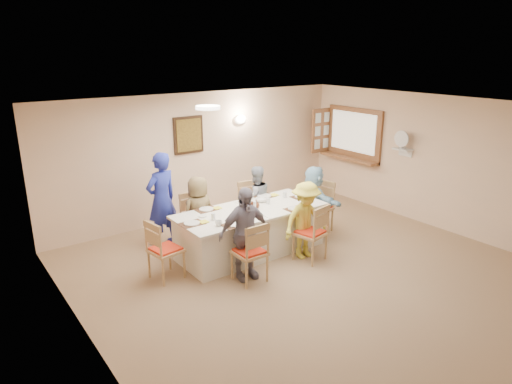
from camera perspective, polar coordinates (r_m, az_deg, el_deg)
ground at (r=7.00m, az=8.27°, el=-10.74°), size 7.00×7.00×0.00m
room_walls at (r=6.43m, az=8.85°, el=1.25°), size 7.00×7.00×7.00m
wall_picture at (r=8.96m, az=-8.42°, el=7.06°), size 0.62×0.05×0.72m
wall_sconce at (r=9.52m, az=-1.96°, el=9.06°), size 0.26×0.09×0.18m
ceiling_light at (r=6.81m, az=-6.04°, el=10.47°), size 0.36×0.36×0.05m
serving_hatch at (r=10.33m, az=12.15°, el=7.10°), size 0.06×1.50×1.15m
hatch_sill at (r=10.34m, az=11.52°, el=4.18°), size 0.30×1.50×0.05m
shutter_door at (r=10.66m, az=8.15°, el=7.62°), size 0.55×0.04×1.00m
fan_shelf at (r=9.46m, az=17.88°, el=5.10°), size 0.22×0.36×0.03m
desk_fan at (r=9.40m, az=17.85°, el=5.97°), size 0.30×0.30×0.28m
dining_table at (r=7.65m, az=-0.64°, el=-4.87°), size 2.53×1.07×0.76m
chair_back_left at (r=7.96m, az=-7.54°, el=-3.48°), size 0.45×0.45×0.93m
chair_back_right at (r=8.56m, az=-0.50°, el=-1.83°), size 0.51×0.51×0.92m
chair_front_left at (r=6.70m, az=-0.82°, el=-7.40°), size 0.46×0.46×0.94m
chair_front_right at (r=7.40m, az=6.79°, el=-4.98°), size 0.54×0.54×0.96m
chair_left_end at (r=6.90m, az=-11.23°, el=-6.98°), size 0.51×0.51×0.94m
chair_right_end at (r=8.55m, az=7.82°, el=-1.88°), size 0.54×0.54×0.96m
diner_back_left at (r=7.80m, az=-7.16°, el=-2.56°), size 0.71×0.54×1.27m
diner_back_right at (r=8.41m, az=-0.03°, el=-0.95°), size 0.79×0.70×1.26m
diner_front_left at (r=6.70m, az=-1.43°, el=-5.23°), size 0.90×0.53×1.41m
diner_front_right at (r=7.42m, az=6.21°, el=-3.54°), size 0.85×0.51×1.28m
diner_right_end at (r=8.42m, az=7.23°, el=-1.00°), size 1.28×0.64×1.29m
caregiver at (r=7.95m, az=-11.71°, el=-0.94°), size 0.79×0.68×1.66m
placemat_fl at (r=6.87m, az=-2.68°, el=-4.11°), size 0.38×0.28×0.01m
plate_fl at (r=6.87m, az=-2.68°, el=-4.03°), size 0.25×0.25×0.02m
napkin_fl at (r=6.93m, az=-1.21°, el=-3.86°), size 0.14×0.14×0.01m
placemat_fr at (r=7.56m, az=4.91°, el=-2.12°), size 0.34×0.25×0.01m
plate_fr at (r=7.56m, az=4.91°, el=-2.05°), size 0.24×0.24×0.01m
napkin_fr at (r=7.64m, az=6.18°, el=-1.90°), size 0.14×0.14×0.01m
placemat_bl at (r=7.54m, az=-6.23°, el=-2.20°), size 0.35×0.26×0.01m
plate_bl at (r=7.54m, az=-6.23°, el=-2.13°), size 0.24×0.24×0.01m
napkin_bl at (r=7.59m, az=-4.86°, el=-1.99°), size 0.13×0.13×0.01m
placemat_br at (r=8.17m, az=1.05°, el=-0.54°), size 0.37×0.27×0.01m
plate_br at (r=8.17m, az=1.05°, el=-0.47°), size 0.25×0.25×0.02m
napkin_br at (r=8.24m, az=2.26°, el=-0.35°), size 0.14×0.14×0.01m
placemat_le at (r=6.97m, az=-8.03°, el=-3.95°), size 0.37×0.27×0.01m
plate_le at (r=6.97m, az=-8.04°, el=-3.87°), size 0.24×0.24×0.02m
napkin_le at (r=7.01m, az=-6.54°, el=-3.71°), size 0.13×0.13×0.01m
placemat_re at (r=8.18m, az=5.73°, el=-0.60°), size 0.37×0.27×0.01m
plate_re at (r=8.18m, az=5.73°, el=-0.53°), size 0.25×0.25×0.02m
napkin_re at (r=8.26m, az=6.90°, el=-0.41°), size 0.14×0.14×0.01m
teacup_a at (r=6.84m, az=-4.69°, el=-3.91°), size 0.16×0.16×0.08m
teacup_b at (r=8.09m, az=-0.57°, el=-0.43°), size 0.16×0.16×0.09m
bowl_a at (r=7.16m, az=-1.16°, el=-2.97°), size 0.34×0.34×0.06m
bowl_b at (r=7.89m, az=0.67°, el=-0.97°), size 0.28×0.28×0.07m
condiment_ketchup at (r=7.47m, az=-1.11°, el=-1.26°), size 0.13×0.13×0.26m
condiment_brown at (r=7.53m, az=-0.75°, el=-1.43°), size 0.14×0.15×0.18m
condiment_malt at (r=7.55m, az=0.02°, el=-1.51°), size 0.19×0.19×0.15m
drinking_glass at (r=7.46m, az=-1.81°, el=-1.91°), size 0.07×0.07×0.10m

